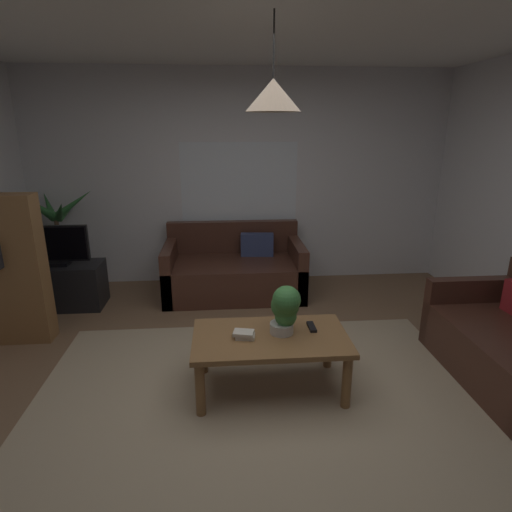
% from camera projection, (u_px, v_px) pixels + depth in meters
% --- Properties ---
extents(floor, '(5.20, 5.33, 0.02)m').
position_uv_depth(floor, '(259.00, 404.00, 3.11)').
color(floor, brown).
rests_on(floor, ground).
extents(rug, '(3.38, 2.93, 0.01)m').
position_uv_depth(rug, '(262.00, 420.00, 2.92)').
color(rug, tan).
rests_on(rug, ground).
extents(wall_back, '(5.32, 0.06, 2.63)m').
position_uv_depth(wall_back, '(241.00, 179.00, 5.27)').
color(wall_back, silver).
rests_on(wall_back, ground).
extents(window_pane, '(1.45, 0.01, 1.00)m').
position_uv_depth(window_pane, '(239.00, 183.00, 5.26)').
color(window_pane, white).
extents(couch_under_window, '(1.63, 0.90, 0.82)m').
position_uv_depth(couch_under_window, '(235.00, 272.00, 5.07)').
color(couch_under_window, '#47281E').
rests_on(couch_under_window, ground).
extents(coffee_table, '(1.17, 0.66, 0.46)m').
position_uv_depth(coffee_table, '(270.00, 344.00, 3.16)').
color(coffee_table, olive).
rests_on(coffee_table, ground).
extents(book_on_table_0, '(0.15, 0.11, 0.03)m').
position_uv_depth(book_on_table_0, '(245.00, 336.00, 3.10)').
color(book_on_table_0, beige).
rests_on(book_on_table_0, coffee_table).
extents(book_on_table_1, '(0.17, 0.13, 0.03)m').
position_uv_depth(book_on_table_1, '(244.00, 333.00, 3.09)').
color(book_on_table_1, beige).
rests_on(book_on_table_1, coffee_table).
extents(remote_on_table_0, '(0.05, 0.16, 0.02)m').
position_uv_depth(remote_on_table_0, '(312.00, 327.00, 3.26)').
color(remote_on_table_0, black).
rests_on(remote_on_table_0, coffee_table).
extents(potted_plant_on_table, '(0.22, 0.25, 0.39)m').
position_uv_depth(potted_plant_on_table, '(285.00, 308.00, 3.12)').
color(potted_plant_on_table, beige).
rests_on(potted_plant_on_table, coffee_table).
extents(tv_stand, '(0.90, 0.44, 0.50)m').
position_uv_depth(tv_stand, '(62.00, 286.00, 4.69)').
color(tv_stand, black).
rests_on(tv_stand, ground).
extents(tv, '(0.70, 0.16, 0.45)m').
position_uv_depth(tv, '(55.00, 245.00, 4.53)').
color(tv, black).
rests_on(tv, tv_stand).
extents(potted_palm_corner, '(0.92, 0.73, 1.28)m').
position_uv_depth(potted_palm_corner, '(60.00, 246.00, 5.03)').
color(potted_palm_corner, beige).
rests_on(potted_palm_corner, ground).
extents(bookshelf_corner, '(0.70, 0.31, 1.40)m').
position_uv_depth(bookshelf_corner, '(4.00, 270.00, 3.81)').
color(bookshelf_corner, olive).
rests_on(bookshelf_corner, ground).
extents(pendant_lamp, '(0.36, 0.36, 0.58)m').
position_uv_depth(pendant_lamp, '(273.00, 95.00, 2.64)').
color(pendant_lamp, black).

